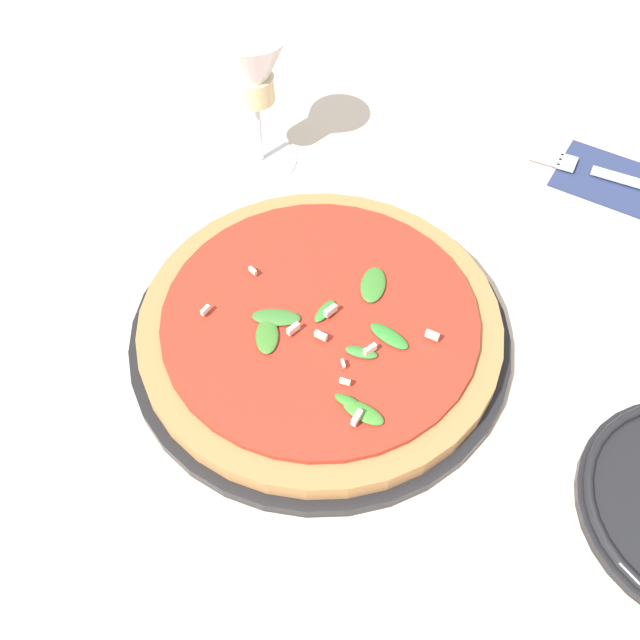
{
  "coord_description": "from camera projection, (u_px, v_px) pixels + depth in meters",
  "views": [
    {
      "loc": [
        -0.26,
        0.31,
        0.57
      ],
      "look_at": [
        -0.01,
        -0.02,
        0.03
      ],
      "focal_mm": 42.0,
      "sensor_mm": 36.0,
      "label": 1
    }
  ],
  "objects": [
    {
      "name": "fork",
      "position": [
        613.0,
        176.0,
        0.83
      ],
      "size": [
        0.19,
        0.06,
        0.0
      ],
      "rotation": [
        0.0,
        0.0,
        0.21
      ],
      "color": "silver",
      "rests_on": "ground_plane"
    },
    {
      "name": "pizza_arugula_main",
      "position": [
        320.0,
        329.0,
        0.69
      ],
      "size": [
        0.35,
        0.35,
        0.05
      ],
      "color": "black",
      "rests_on": "ground_plane"
    },
    {
      "name": "wine_glass",
      "position": [
        254.0,
        77.0,
        0.77
      ],
      "size": [
        0.08,
        0.08,
        0.16
      ],
      "color": "white",
      "rests_on": "ground_plane"
    },
    {
      "name": "napkin",
      "position": [
        618.0,
        181.0,
        0.83
      ],
      "size": [
        0.14,
        0.1,
        0.01
      ],
      "rotation": [
        0.0,
        0.0,
        0.12
      ],
      "color": "navy",
      "rests_on": "ground_plane"
    },
    {
      "name": "ground_plane",
      "position": [
        301.0,
        350.0,
        0.7
      ],
      "size": [
        6.0,
        6.0,
        0.0
      ],
      "primitive_type": "plane",
      "color": "beige"
    }
  ]
}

